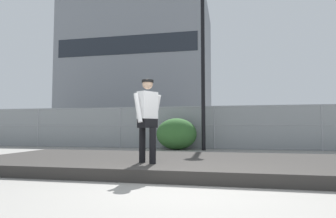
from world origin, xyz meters
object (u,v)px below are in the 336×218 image
shrub_left (176,134)px  parked_car_near (131,129)px  skateboard (147,172)px  skater (147,118)px  street_lamp (203,47)px

shrub_left → parked_car_near: bearing=137.6°
skateboard → skater: skater is taller
skateboard → parked_car_near: size_ratio=0.17×
skater → skateboard: bearing=-53.1°
shrub_left → skater: bearing=-85.2°
skater → shrub_left: bearing=94.8°
parked_car_near → shrub_left: bearing=-42.4°
skateboard → parked_car_near: bearing=111.0°
skateboard → street_lamp: bearing=84.5°
skater → shrub_left: (-0.54, 6.35, -0.46)m
parked_car_near → skater: bearing=-69.0°
parked_car_near → shrub_left: size_ratio=2.69×
skateboard → parked_car_near: parked_car_near is taller
skater → parked_car_near: (-3.45, 9.01, -0.28)m
skateboard → skater: bearing=126.9°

